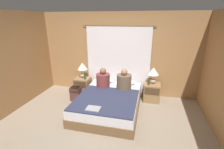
# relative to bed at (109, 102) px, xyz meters

# --- Properties ---
(ground_plane) EXTENTS (16.00, 16.00, 0.00)m
(ground_plane) POSITION_rel_bed_xyz_m (0.00, -0.72, -0.21)
(ground_plane) COLOR gray
(wall_back) EXTENTS (4.90, 0.06, 2.50)m
(wall_back) POSITION_rel_bed_xyz_m (0.00, 1.15, 1.04)
(wall_back) COLOR #A37547
(wall_back) RESTS_ON ground_plane
(wall_left) EXTENTS (0.06, 3.81, 2.50)m
(wall_left) POSITION_rel_bed_xyz_m (-2.42, -0.72, 1.04)
(wall_left) COLOR #A37547
(wall_left) RESTS_ON ground_plane
(curtain_panel) EXTENTS (2.16, 0.02, 2.11)m
(curtain_panel) POSITION_rel_bed_xyz_m (0.00, 1.09, 0.84)
(curtain_panel) COLOR white
(curtain_panel) RESTS_ON ground_plane
(bed) EXTENTS (1.53, 2.07, 0.43)m
(bed) POSITION_rel_bed_xyz_m (0.00, 0.00, 0.00)
(bed) COLOR brown
(bed) RESTS_ON ground_plane
(nightstand_left) EXTENTS (0.46, 0.45, 0.52)m
(nightstand_left) POSITION_rel_bed_xyz_m (-1.08, 0.78, 0.05)
(nightstand_left) COLOR #937047
(nightstand_left) RESTS_ON ground_plane
(nightstand_right) EXTENTS (0.46, 0.45, 0.52)m
(nightstand_right) POSITION_rel_bed_xyz_m (1.08, 0.78, 0.05)
(nightstand_right) COLOR #937047
(nightstand_right) RESTS_ON ground_plane
(lamp_left) EXTENTS (0.32, 0.32, 0.48)m
(lamp_left) POSITION_rel_bed_xyz_m (-1.08, 0.84, 0.63)
(lamp_left) COLOR #B2A899
(lamp_left) RESTS_ON nightstand_left
(lamp_right) EXTENTS (0.32, 0.32, 0.48)m
(lamp_right) POSITION_rel_bed_xyz_m (1.08, 0.84, 0.63)
(lamp_right) COLOR #B2A899
(lamp_right) RESTS_ON nightstand_right
(pillow_left) EXTENTS (0.50, 0.33, 0.12)m
(pillow_left) POSITION_rel_bed_xyz_m (-0.34, 0.83, 0.28)
(pillow_left) COLOR silver
(pillow_left) RESTS_ON bed
(pillow_right) EXTENTS (0.50, 0.33, 0.12)m
(pillow_right) POSITION_rel_bed_xyz_m (0.34, 0.83, 0.28)
(pillow_right) COLOR silver
(pillow_right) RESTS_ON bed
(blanket_on_bed) EXTENTS (1.47, 1.42, 0.03)m
(blanket_on_bed) POSITION_rel_bed_xyz_m (0.00, -0.30, 0.23)
(blanket_on_bed) COLOR #2D334C
(blanket_on_bed) RESTS_ON bed
(person_left_in_bed) EXTENTS (0.38, 0.38, 0.58)m
(person_left_in_bed) POSITION_rel_bed_xyz_m (-0.30, 0.45, 0.44)
(person_left_in_bed) COLOR brown
(person_left_in_bed) RESTS_ON bed
(person_right_in_bed) EXTENTS (0.40, 0.40, 0.60)m
(person_right_in_bed) POSITION_rel_bed_xyz_m (0.31, 0.45, 0.45)
(person_right_in_bed) COLOR brown
(person_right_in_bed) RESTS_ON bed
(beer_bottle_on_left_stand) EXTENTS (0.06, 0.06, 0.24)m
(beer_bottle_on_left_stand) POSITION_rel_bed_xyz_m (-0.95, 0.68, 0.40)
(beer_bottle_on_left_stand) COLOR #2D4C28
(beer_bottle_on_left_stand) RESTS_ON nightstand_left
(beer_bottle_on_right_stand) EXTENTS (0.06, 0.06, 0.23)m
(beer_bottle_on_right_stand) POSITION_rel_bed_xyz_m (0.98, 0.68, 0.40)
(beer_bottle_on_right_stand) COLOR #513819
(beer_bottle_on_right_stand) RESTS_ON nightstand_right
(laptop_on_bed) EXTENTS (0.30, 0.22, 0.02)m
(laptop_on_bed) POSITION_rel_bed_xyz_m (-0.15, -0.81, 0.26)
(laptop_on_bed) COLOR #9EA0A5
(laptop_on_bed) RESTS_ON blanket_on_bed
(backpack_on_floor) EXTENTS (0.28, 0.27, 0.41)m
(backpack_on_floor) POSITION_rel_bed_xyz_m (-1.09, 0.27, 0.02)
(backpack_on_floor) COLOR brown
(backpack_on_floor) RESTS_ON ground_plane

